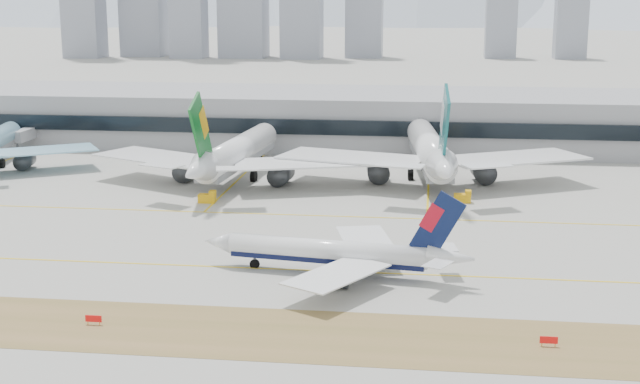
# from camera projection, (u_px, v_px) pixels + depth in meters

# --- Properties ---
(ground) EXTENTS (3000.00, 3000.00, 0.00)m
(ground) POSITION_uv_depth(u_px,v_px,m) (295.00, 260.00, 145.46)
(ground) COLOR gray
(ground) RESTS_ON ground
(taxiing_airliner) EXTENTS (43.16, 37.19, 14.53)m
(taxiing_airliner) POSITION_uv_depth(u_px,v_px,m) (337.00, 253.00, 137.33)
(taxiing_airliner) COLOR white
(taxiing_airliner) RESTS_ON ground
(widebody_eva) EXTENTS (66.33, 65.08, 23.71)m
(widebody_eva) POSITION_uv_depth(u_px,v_px,m) (235.00, 155.00, 204.84)
(widebody_eva) COLOR white
(widebody_eva) RESTS_ON ground
(widebody_cathay) EXTENTS (71.30, 70.14, 25.55)m
(widebody_cathay) POSITION_uv_depth(u_px,v_px,m) (431.00, 152.00, 205.28)
(widebody_cathay) COLOR white
(widebody_cathay) RESTS_ON ground
(terminal) EXTENTS (280.00, 43.10, 15.00)m
(terminal) POSITION_uv_depth(u_px,v_px,m) (356.00, 118.00, 254.97)
(terminal) COLOR gray
(terminal) RESTS_ON ground
(hold_sign_left) EXTENTS (2.20, 0.15, 1.35)m
(hold_sign_left) POSITION_uv_depth(u_px,v_px,m) (94.00, 319.00, 116.99)
(hold_sign_left) COLOR red
(hold_sign_left) RESTS_ON ground
(hold_sign_right) EXTENTS (2.20, 0.15, 1.35)m
(hold_sign_right) POSITION_uv_depth(u_px,v_px,m) (549.00, 340.00, 109.81)
(hold_sign_right) COLOR red
(hold_sign_right) RESTS_ON ground
(gse_b) EXTENTS (3.55, 2.00, 2.60)m
(gse_b) POSITION_uv_depth(u_px,v_px,m) (208.00, 198.00, 185.14)
(gse_b) COLOR #F4AF0C
(gse_b) RESTS_ON ground
(gse_c) EXTENTS (3.55, 2.00, 2.60)m
(gse_c) POSITION_uv_depth(u_px,v_px,m) (463.00, 198.00, 185.32)
(gse_c) COLOR #F4AF0C
(gse_c) RESTS_ON ground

